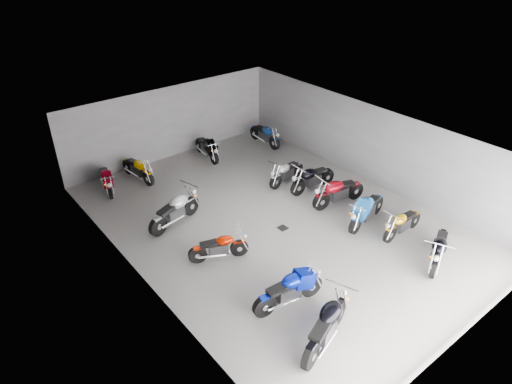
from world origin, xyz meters
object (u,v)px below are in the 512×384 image
(motorcycle_left_d, at_px, (219,247))
(motorcycle_right_d, at_px, (338,192))
(drain_grate, at_px, (283,228))
(motorcycle_right_e, at_px, (312,178))
(motorcycle_left_f, at_px, (175,211))
(motorcycle_right_c, at_px, (367,210))
(motorcycle_right_a, at_px, (439,249))
(motorcycle_back_b, at_px, (138,169))
(motorcycle_right_f, at_px, (286,172))
(motorcycle_left_b, at_px, (289,290))
(motorcycle_right_b, at_px, (402,223))
(motorcycle_back_d, at_px, (207,148))
(motorcycle_back_a, at_px, (107,180))
(motorcycle_back_f, at_px, (265,134))
(motorcycle_left_a, at_px, (326,326))

(motorcycle_left_d, height_order, motorcycle_right_d, motorcycle_right_d)
(drain_grate, height_order, motorcycle_right_e, motorcycle_right_e)
(motorcycle_left_f, xyz_separation_m, motorcycle_right_c, (5.24, -4.15, -0.00))
(motorcycle_left_f, distance_m, motorcycle_right_a, 8.73)
(motorcycle_right_a, bearing_deg, motorcycle_left_d, 25.47)
(motorcycle_back_b, bearing_deg, motorcycle_right_f, 132.01)
(motorcycle_left_b, xyz_separation_m, motorcycle_right_b, (5.21, 0.08, -0.06))
(motorcycle_back_d, bearing_deg, motorcycle_right_c, 108.39)
(drain_grate, height_order, motorcycle_back_a, motorcycle_back_a)
(motorcycle_left_d, height_order, motorcycle_right_c, motorcycle_right_c)
(motorcycle_right_a, bearing_deg, motorcycle_back_b, -0.09)
(motorcycle_right_f, relative_size, motorcycle_back_d, 0.95)
(motorcycle_left_d, relative_size, motorcycle_back_f, 0.84)
(motorcycle_left_d, bearing_deg, motorcycle_back_a, -147.15)
(drain_grate, bearing_deg, motorcycle_back_b, 110.03)
(motorcycle_left_a, bearing_deg, motorcycle_back_a, 167.14)
(motorcycle_left_a, relative_size, motorcycle_right_a, 1.09)
(motorcycle_right_e, relative_size, motorcycle_back_a, 1.10)
(motorcycle_left_b, xyz_separation_m, motorcycle_right_a, (4.84, -1.52, -0.00))
(motorcycle_back_b, bearing_deg, motorcycle_left_a, 81.93)
(motorcycle_right_d, height_order, motorcycle_back_d, motorcycle_right_d)
(motorcycle_left_b, bearing_deg, motorcycle_back_b, -171.77)
(drain_grate, relative_size, motorcycle_back_a, 0.16)
(motorcycle_right_d, distance_m, motorcycle_back_a, 9.01)
(motorcycle_right_a, relative_size, motorcycle_right_d, 0.91)
(motorcycle_right_f, xyz_separation_m, motorcycle_back_a, (-5.95, 3.95, 0.00))
(motorcycle_left_b, distance_m, motorcycle_back_d, 9.74)
(drain_grate, xyz_separation_m, motorcycle_right_c, (2.48, -1.59, 0.55))
(drain_grate, bearing_deg, motorcycle_back_f, 55.32)
(motorcycle_left_a, height_order, motorcycle_right_f, motorcycle_left_a)
(drain_grate, relative_size, motorcycle_left_b, 0.14)
(motorcycle_right_b, bearing_deg, motorcycle_right_e, 2.02)
(motorcycle_left_f, bearing_deg, motorcycle_back_f, 100.71)
(motorcycle_right_c, relative_size, motorcycle_back_d, 1.07)
(motorcycle_left_b, height_order, motorcycle_back_a, motorcycle_left_b)
(motorcycle_left_f, xyz_separation_m, motorcycle_back_d, (3.78, 3.70, -0.04))
(motorcycle_back_a, relative_size, motorcycle_back_b, 0.94)
(motorcycle_left_f, bearing_deg, motorcycle_right_f, 72.88)
(motorcycle_right_e, xyz_separation_m, motorcycle_back_a, (-6.35, 5.03, -0.04))
(motorcycle_right_f, bearing_deg, drain_grate, 126.88)
(motorcycle_right_a, bearing_deg, motorcycle_right_d, -26.12)
(motorcycle_back_b, bearing_deg, motorcycle_right_b, 112.59)
(motorcycle_left_b, xyz_separation_m, motorcycle_right_d, (4.98, 2.77, 0.02))
(motorcycle_right_c, bearing_deg, motorcycle_left_f, 39.49)
(motorcycle_left_f, relative_size, motorcycle_right_e, 1.03)
(motorcycle_right_d, xyz_separation_m, motorcycle_back_a, (-6.32, 6.41, -0.06))
(drain_grate, relative_size, motorcycle_right_f, 0.16)
(motorcycle_right_d, bearing_deg, motorcycle_left_b, 127.96)
(drain_grate, distance_m, motorcycle_right_f, 3.31)
(motorcycle_back_f, bearing_deg, motorcycle_right_b, 84.57)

